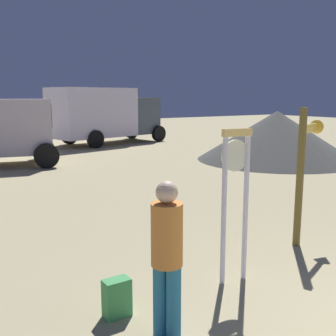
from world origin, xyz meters
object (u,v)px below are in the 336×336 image
Objects in this scene: arrow_sign at (308,154)px; box_truck_far at (104,114)px; standing_clock at (235,189)px; dome_tent at (276,136)px; person_near_clock at (167,253)px; backpack at (117,298)px.

box_truck_far is (3.26, 15.88, 0.07)m from arrow_sign.
box_truck_far is at bearing 71.61° from standing_clock.
dome_tent is at bearing -68.86° from box_truck_far.
box_truck_far is (7.00, 17.10, 0.68)m from person_near_clock.
person_near_clock is 3.74× the size of backpack.
box_truck_far is 1.05× the size of dome_tent.
box_truck_far is 9.77m from dome_tent.
box_truck_far reaches higher than backpack.
person_near_clock is 13.22m from dome_tent.
person_near_clock is at bearing -156.93° from standing_clock.
backpack is at bearing -172.70° from arrow_sign.
dome_tent reaches higher than backpack.
arrow_sign is 5.16× the size of backpack.
standing_clock is at bearing -1.61° from backpack.
dome_tent is (3.52, -9.09, -0.65)m from box_truck_far.
dome_tent is at bearing 39.29° from standing_clock.
person_near_clock is 1.05m from backpack.
standing_clock is 4.63× the size of backpack.
person_near_clock is at bearing -142.73° from dome_tent.
person_near_clock is (-3.74, -1.22, -0.61)m from arrow_sign.
box_truck_far is at bearing 66.14° from backpack.
standing_clock is at bearing -108.39° from box_truck_far.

